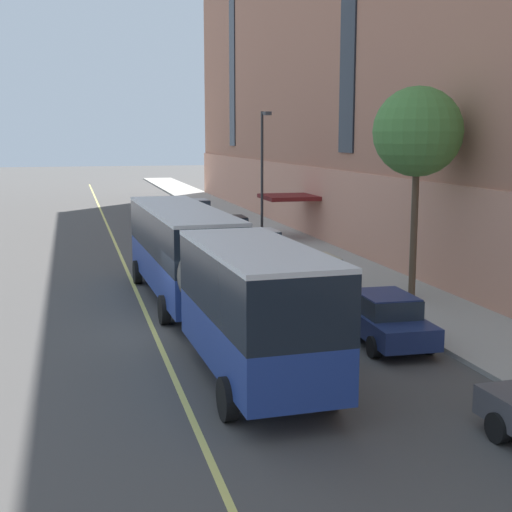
{
  "coord_description": "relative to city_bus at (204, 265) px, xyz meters",
  "views": [
    {
      "loc": [
        -3.5,
        -22.33,
        6.27
      ],
      "look_at": [
        3.16,
        3.22,
        1.8
      ],
      "focal_mm": 50.0,
      "sensor_mm": 36.0,
      "label": 1
    }
  ],
  "objects": [
    {
      "name": "parked_car_black_5",
      "position": [
        5.09,
        18.46,
        -1.3
      ],
      "size": [
        2.03,
        4.39,
        1.56
      ],
      "color": "black",
      "rests_on": "ground"
    },
    {
      "name": "lane_centerline",
      "position": [
        -1.7,
        2.7,
        -2.08
      ],
      "size": [
        0.16,
        140.0,
        0.01
      ],
      "primitive_type": "cube",
      "color": "#E0D66B",
      "rests_on": "ground"
    },
    {
      "name": "parked_car_champagne_3",
      "position": [
        5.2,
        3.88,
        -1.31
      ],
      "size": [
        1.96,
        4.3,
        1.56
      ],
      "color": "#BCAD89",
      "rests_on": "ground"
    },
    {
      "name": "parked_car_navy_4",
      "position": [
        4.96,
        -3.14,
        -1.3
      ],
      "size": [
        2.06,
        4.82,
        1.56
      ],
      "color": "navy",
      "rests_on": "ground"
    },
    {
      "name": "street_tree_mid_block",
      "position": [
        8.42,
        1.77,
        4.29
      ],
      "size": [
        3.34,
        3.34,
        7.93
      ],
      "color": "brown",
      "rests_on": "sidewalk"
    },
    {
      "name": "street_lamp",
      "position": [
        6.86,
        17.91,
        2.62
      ],
      "size": [
        0.36,
        1.48,
        7.51
      ],
      "color": "#2D2D30",
      "rests_on": "sidewalk"
    },
    {
      "name": "sidewalk",
      "position": [
        8.28,
        2.7,
        -2.01
      ],
      "size": [
        4.04,
        160.0,
        0.15
      ],
      "primitive_type": "cube",
      "color": "#ADA89E",
      "rests_on": "ground"
    },
    {
      "name": "city_bus",
      "position": [
        0.0,
        0.0,
        0.0
      ],
      "size": [
        3.33,
        18.93,
        3.6
      ],
      "color": "navy",
      "rests_on": "ground"
    },
    {
      "name": "ground_plane",
      "position": [
        -0.63,
        -0.3,
        -2.09
      ],
      "size": [
        260.0,
        260.0,
        0.0
      ],
      "primitive_type": "plane",
      "color": "#4C4947"
    },
    {
      "name": "parked_car_silver_2",
      "position": [
        5.08,
        30.25,
        -1.3
      ],
      "size": [
        2.03,
        4.67,
        1.56
      ],
      "color": "#B7B7BC",
      "rests_on": "ground"
    },
    {
      "name": "parked_car_white_6",
      "position": [
        5.18,
        12.11,
        -1.31
      ],
      "size": [
        1.97,
        4.39,
        1.56
      ],
      "color": "silver",
      "rests_on": "ground"
    }
  ]
}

